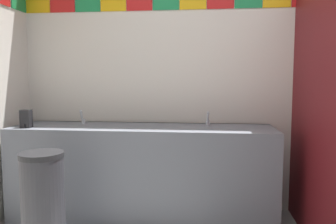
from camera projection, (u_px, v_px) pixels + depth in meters
name	position (u px, v px, depth m)	size (l,w,h in m)	color
wall_back	(219.00, 70.00, 3.27)	(3.88, 0.09, 2.72)	silver
vanity_counter	(143.00, 171.00, 3.10)	(2.38, 0.60, 0.85)	slate
faucet_left	(83.00, 119.00, 3.21)	(0.04, 0.10, 0.14)	silver
faucet_right	(208.00, 120.00, 3.08)	(0.04, 0.10, 0.14)	silver
soap_dispenser	(26.00, 119.00, 2.98)	(0.09, 0.09, 0.16)	black
trash_bin	(43.00, 200.00, 2.52)	(0.32, 0.32, 0.74)	#333338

